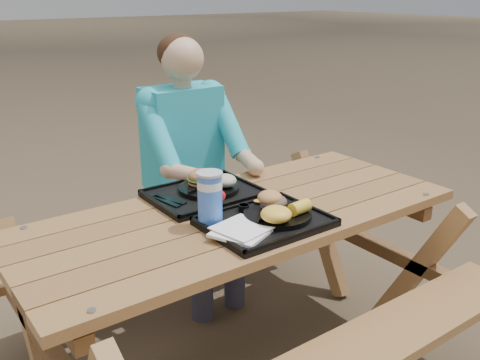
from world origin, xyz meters
TOP-DOWN VIEW (x-y plane):
  - picnic_table at (0.00, 0.00)m, footprint 1.80×1.49m
  - tray_near at (-0.01, -0.17)m, footprint 0.45×0.35m
  - tray_far at (-0.04, 0.21)m, footprint 0.45×0.35m
  - plate_near at (0.05, -0.17)m, footprint 0.26×0.26m
  - plate_far at (-0.01, 0.22)m, footprint 0.26×0.26m
  - napkin_stack at (-0.15, -0.21)m, footprint 0.24×0.24m
  - soda_cup at (-0.18, -0.06)m, footprint 0.09×0.09m
  - condiment_bbq at (-0.02, -0.05)m, footprint 0.04×0.04m
  - condiment_mustard at (0.05, -0.05)m, footprint 0.04×0.04m
  - sandwich at (0.07, -0.13)m, footprint 0.10×0.10m
  - mac_cheese at (-0.01, -0.24)m, footprint 0.11×0.11m
  - corn_cob at (0.11, -0.23)m, footprint 0.09×0.09m
  - cutlery_far at (-0.20, 0.22)m, footprint 0.08×0.16m
  - burger at (-0.02, 0.26)m, footprint 0.11×0.11m
  - baked_beans at (-0.05, 0.16)m, footprint 0.07×0.07m
  - potato_salad at (0.05, 0.17)m, footprint 0.10×0.10m
  - diner at (0.16, 0.71)m, footprint 0.48×0.84m

SIDE VIEW (x-z plane):
  - picnic_table at x=0.00m, z-range 0.00..0.75m
  - diner at x=0.16m, z-range 0.00..1.28m
  - tray_near at x=-0.01m, z-range 0.75..0.77m
  - tray_far at x=-0.04m, z-range 0.75..0.77m
  - cutlery_far at x=-0.20m, z-range 0.77..0.78m
  - plate_near at x=0.05m, z-range 0.77..0.79m
  - plate_far at x=-0.01m, z-range 0.77..0.79m
  - napkin_stack at x=-0.15m, z-range 0.77..0.79m
  - condiment_mustard at x=0.05m, z-range 0.77..0.80m
  - condiment_bbq at x=-0.02m, z-range 0.77..0.80m
  - baked_beans at x=-0.05m, z-range 0.79..0.82m
  - corn_cob at x=0.11m, z-range 0.79..0.84m
  - potato_salad at x=0.05m, z-range 0.79..0.84m
  - mac_cheese at x=-0.01m, z-range 0.79..0.85m
  - burger at x=-0.02m, z-range 0.79..0.89m
  - sandwich at x=0.07m, z-range 0.79..0.89m
  - soda_cup at x=-0.18m, z-range 0.77..0.95m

